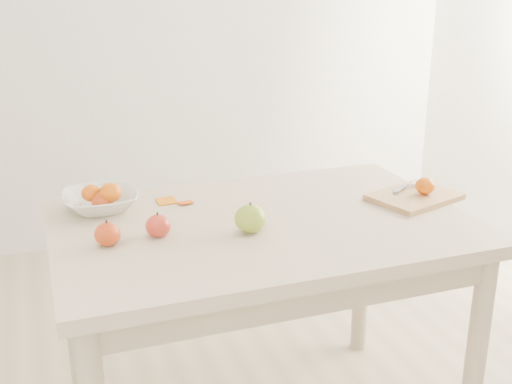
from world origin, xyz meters
name	(u,v)px	position (x,y,z in m)	size (l,w,h in m)	color
table	(262,251)	(0.00, 0.00, 0.65)	(1.20, 0.80, 0.75)	beige
cutting_board	(414,197)	(0.52, 0.00, 0.76)	(0.27, 0.20, 0.02)	tan
board_tangerine	(425,186)	(0.55, -0.01, 0.80)	(0.06, 0.06, 0.05)	#D95607
fruit_bowl	(101,201)	(-0.43, 0.24, 0.78)	(0.23, 0.23, 0.06)	white
bowl_tangerine_near	(91,193)	(-0.46, 0.25, 0.80)	(0.06, 0.06, 0.05)	#CA5B07
bowl_tangerine_far	(111,192)	(-0.40, 0.23, 0.81)	(0.07, 0.07, 0.06)	#CF6407
orange_peel_a	(166,202)	(-0.23, 0.24, 0.75)	(0.06, 0.04, 0.00)	orange
orange_peel_b	(185,203)	(-0.18, 0.21, 0.75)	(0.04, 0.04, 0.00)	#D64A0F
paring_knife	(415,184)	(0.56, 0.07, 0.78)	(0.16, 0.09, 0.01)	white
apple_green	(250,219)	(-0.06, -0.07, 0.79)	(0.09, 0.09, 0.08)	#679718
apple_red_d	(158,226)	(-0.31, -0.02, 0.78)	(0.07, 0.07, 0.06)	#9D0812
apple_red_b	(107,234)	(-0.45, -0.03, 0.78)	(0.07, 0.07, 0.06)	#960605
apple_red_a	(103,201)	(-0.43, 0.24, 0.78)	(0.07, 0.07, 0.06)	maroon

